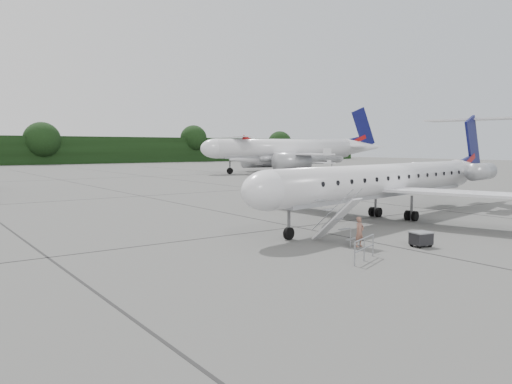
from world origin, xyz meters
TOP-DOWN VIEW (x-y plane):
  - ground at (0.00, 0.00)m, footprint 320.00×320.00m
  - treeline at (0.00, 130.00)m, footprint 260.00×4.00m
  - main_regional_jet at (1.21, 2.98)m, footprint 32.70×25.95m
  - airstair at (-7.18, -0.83)m, footprint 1.26×2.58m
  - passenger at (-6.95, -2.20)m, footprint 0.57×0.39m
  - safety_railing at (-9.10, -4.45)m, footprint 2.08×0.88m
  - baggage_cart at (-4.48, -3.99)m, footprint 1.05×0.91m
  - bg_narrowbody at (35.01, 55.34)m, footprint 40.15×32.33m
  - bg_regional_right at (39.45, 56.28)m, footprint 26.85×19.57m

SIDE VIEW (x-z plane):
  - ground at x=0.00m, z-range 0.00..0.00m
  - baggage_cart at x=-4.48m, z-range 0.00..0.81m
  - safety_railing at x=-9.10m, z-range 0.00..1.00m
  - passenger at x=-6.95m, z-range 0.00..1.49m
  - airstair at x=-7.18m, z-range 0.00..2.37m
  - bg_regional_right at x=39.45m, z-range 0.00..6.95m
  - main_regional_jet at x=1.21m, z-range 0.00..7.57m
  - treeline at x=0.00m, z-range 0.00..8.00m
  - bg_narrowbody at x=35.01m, z-range 0.00..12.83m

